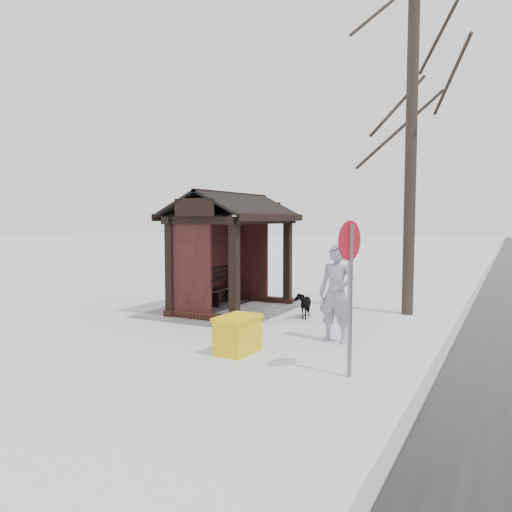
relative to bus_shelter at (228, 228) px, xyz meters
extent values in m
plane|color=silver|center=(0.00, 0.16, -2.17)|extent=(120.00, 120.00, 0.00)
cube|color=gray|center=(0.00, 5.66, -2.16)|extent=(120.00, 0.15, 0.06)
cube|color=gray|center=(0.00, -0.04, -2.16)|extent=(4.20, 3.20, 0.02)
cube|color=#351B13|center=(0.00, -0.74, -2.09)|extent=(3.30, 0.22, 0.16)
cube|color=#351B13|center=(-1.50, 0.16, -2.09)|extent=(0.22, 2.10, 0.16)
cube|color=#351B13|center=(1.50, 0.16, -2.09)|extent=(0.22, 2.10, 0.16)
cube|color=black|center=(-1.50, 1.06, -1.02)|extent=(0.20, 0.20, 2.30)
cube|color=black|center=(1.50, 1.06, -1.02)|extent=(0.20, 0.20, 2.30)
cube|color=black|center=(-1.50, -0.74, -1.02)|extent=(0.20, 0.20, 2.30)
cube|color=black|center=(1.50, -0.74, -1.02)|extent=(0.20, 0.20, 2.30)
cube|color=black|center=(0.00, -0.74, -0.94)|extent=(2.80, 0.08, 2.14)
cube|color=black|center=(-1.50, -0.16, -0.94)|extent=(0.08, 1.17, 2.14)
cube|color=black|center=(1.50, -0.16, -0.94)|extent=(0.08, 1.17, 2.14)
cube|color=black|center=(0.00, 1.06, 0.19)|extent=(3.40, 0.20, 0.18)
cube|color=black|center=(0.00, -0.74, 0.19)|extent=(3.40, 0.20, 0.18)
cylinder|color=black|center=(-1.50, 4.36, 2.11)|extent=(0.29, 0.29, 8.55)
imported|color=gray|center=(2.07, 3.67, -1.21)|extent=(0.47, 0.71, 1.91)
imported|color=black|center=(0.13, 2.19, -1.84)|extent=(0.83, 0.53, 0.65)
cube|color=yellow|center=(3.65, 2.36, -1.87)|extent=(0.84, 0.58, 0.59)
cube|color=yellow|center=(3.65, 2.36, -1.53)|extent=(0.89, 0.63, 0.07)
cylinder|color=slate|center=(4.05, 4.54, -1.00)|extent=(0.07, 0.07, 2.33)
cylinder|color=#AB0C19|center=(4.05, 4.52, -0.09)|extent=(0.60, 0.17, 0.61)
cylinder|color=white|center=(4.05, 4.50, -0.09)|extent=(0.46, 0.14, 0.47)
camera|label=1|loc=(11.29, 6.70, 0.23)|focal=35.00mm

